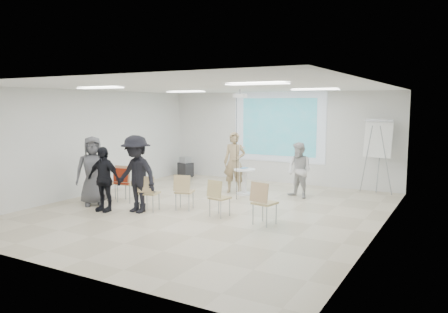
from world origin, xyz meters
The scene contains 30 objects.
floor centered at (0.00, 0.00, -0.05)m, with size 8.00×9.00×0.10m, color beige.
ceiling centered at (0.00, 0.00, 3.05)m, with size 8.00×9.00×0.10m, color white.
wall_back centered at (0.00, 4.55, 1.50)m, with size 8.00×0.10×3.00m, color silver.
wall_left centered at (-4.05, 0.00, 1.50)m, with size 0.10×9.00×3.00m, color silver.
wall_right centered at (4.05, 0.00, 1.50)m, with size 0.10×9.00×3.00m, color silver.
projection_halo centered at (0.00, 4.49, 1.85)m, with size 3.20×0.01×2.30m, color silver.
projection_image centered at (0.00, 4.47, 1.85)m, with size 2.60×0.01×1.90m, color teal.
pedestal_table centered at (-0.06, 2.11, 0.43)m, with size 0.78×0.78×0.77m.
player_left centered at (-0.46, 2.25, 1.02)m, with size 0.74×0.50×2.03m, color tan.
player_right centered at (1.45, 2.50, 0.86)m, with size 0.83×0.66×1.72m, color silver.
controller_left centered at (-0.28, 2.50, 1.34)m, with size 0.04×0.11×0.04m, color white.
controller_right centered at (1.27, 2.75, 1.16)m, with size 0.04×0.11×0.04m, color white.
chair_far_left centered at (-3.11, -0.35, 0.52)m, with size 0.55×0.57×0.88m.
chair_left_mid centered at (-2.37, -0.32, 0.59)m, with size 0.53×0.56×1.00m.
chair_left_inner centered at (-1.19, -0.83, 0.52)m, with size 0.50×0.52×0.88m.
chair_center centered at (-0.53, -0.30, 0.53)m, with size 0.52×0.55×0.89m.
chair_right_inner centered at (0.54, -0.45, 0.52)m, with size 0.47×0.50×0.87m.
chair_right_far centered at (1.73, -0.58, 0.56)m, with size 0.53×0.56×0.95m.
red_jacket centered at (-2.39, -0.45, 0.72)m, with size 0.44×0.10×0.42m, color #B22E15.
laptop centered at (-1.21, -0.74, 0.47)m, with size 0.32×0.24×0.03m, color black.
audience_left centered at (-2.18, -1.31, 0.91)m, with size 1.05×0.63×1.81m, color black.
audience_mid centered at (-1.40, -1.01, 1.06)m, with size 1.37×0.75×2.11m, color black.
audience_outer centered at (-2.89, -0.96, 1.00)m, with size 0.97×0.64×2.00m, color #5A5A5F.
flipchart_easel centered at (3.23, 4.14, 1.59)m, with size 0.93×0.71×2.16m.
av_cart centered at (-3.32, 3.89, 0.33)m, with size 0.58×0.51×0.72m.
ceiling_projector centered at (0.10, 1.49, 2.69)m, with size 0.30×0.25×3.00m.
fluor_panel_nw centered at (-2.00, 2.00, 2.97)m, with size 1.20×0.30×0.02m, color white.
fluor_panel_ne centered at (2.00, 2.00, 2.97)m, with size 1.20×0.30×0.02m, color white.
fluor_panel_sw centered at (-2.00, -1.50, 2.97)m, with size 1.20×0.30×0.02m, color white.
fluor_panel_se centered at (2.00, -1.50, 2.97)m, with size 1.20×0.30×0.02m, color white.
Camera 1 is at (5.50, -8.98, 2.58)m, focal length 35.00 mm.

